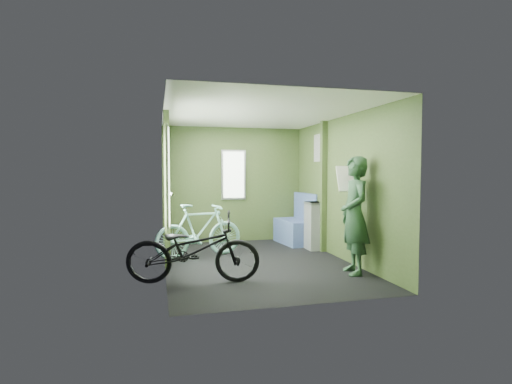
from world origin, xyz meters
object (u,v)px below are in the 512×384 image
bicycle_mint (200,257)px  passenger (355,215)px  bicycle_black (194,284)px  bench_seat (296,229)px  waste_box (314,226)px

bicycle_mint → passenger: (1.98, -1.57, 0.82)m
bicycle_black → bench_seat: (2.21, 2.36, 0.29)m
passenger → bench_seat: 2.44m
waste_box → passenger: bearing=-93.6°
bicycle_mint → waste_box: size_ratio=1.72×
waste_box → bicycle_black: bearing=-143.7°
waste_box → bench_seat: bench_seat is taller
passenger → waste_box: bearing=-176.5°
passenger → waste_box: passenger is taller
bench_seat → waste_box: bearing=-86.6°
bicycle_mint → passenger: bearing=-142.0°
bicycle_mint → passenger: 2.66m
passenger → bicycle_mint: bearing=-121.3°
passenger → bench_seat: passenger is taller
passenger → bicycle_black: bearing=-83.5°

